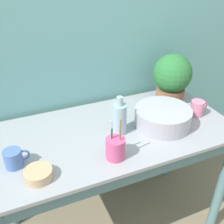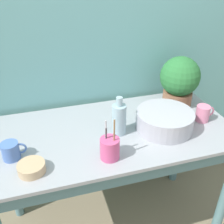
{
  "view_description": "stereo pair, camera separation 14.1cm",
  "coord_description": "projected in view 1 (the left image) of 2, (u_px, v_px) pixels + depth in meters",
  "views": [
    {
      "loc": [
        -0.48,
        -0.77,
        1.68
      ],
      "look_at": [
        0.0,
        0.34,
        0.95
      ],
      "focal_mm": 42.0,
      "sensor_mm": 36.0,
      "label": 1
    },
    {
      "loc": [
        -0.34,
        -0.82,
        1.68
      ],
      "look_at": [
        0.0,
        0.34,
        0.95
      ],
      "focal_mm": 42.0,
      "sensor_mm": 36.0,
      "label": 2
    }
  ],
  "objects": [
    {
      "name": "bottle_tall",
      "position": [
        120.0,
        118.0,
        1.41
      ],
      "size": [
        0.08,
        0.08,
        0.22
      ],
      "color": "#93B2BC",
      "rests_on": "counter_table"
    },
    {
      "name": "potted_plant",
      "position": [
        172.0,
        77.0,
        1.69
      ],
      "size": [
        0.25,
        0.25,
        0.32
      ],
      "color": "#8C5B42",
      "rests_on": "counter_table"
    },
    {
      "name": "counter_table",
      "position": [
        114.0,
        155.0,
        1.54
      ],
      "size": [
        1.38,
        0.68,
        0.83
      ],
      "color": "slate",
      "rests_on": "ground_plane"
    },
    {
      "name": "mug_blue",
      "position": [
        14.0,
        158.0,
        1.2
      ],
      "size": [
        0.12,
        0.08,
        0.09
      ],
      "color": "#4C70B7",
      "rests_on": "counter_table"
    },
    {
      "name": "bowl_wash_large",
      "position": [
        163.0,
        117.0,
        1.49
      ],
      "size": [
        0.32,
        0.32,
        0.11
      ],
      "color": "#A8A8B2",
      "rests_on": "counter_table"
    },
    {
      "name": "bowl_small_tan",
      "position": [
        38.0,
        174.0,
        1.15
      ],
      "size": [
        0.13,
        0.13,
        0.04
      ],
      "color": "tan",
      "rests_on": "counter_table"
    },
    {
      "name": "wall_back",
      "position": [
        87.0,
        47.0,
        1.6
      ],
      "size": [
        6.0,
        0.05,
        2.4
      ],
      "color": "#609E9E",
      "rests_on": "ground_plane"
    },
    {
      "name": "utensil_cup",
      "position": [
        115.0,
        148.0,
        1.25
      ],
      "size": [
        0.09,
        0.09,
        0.22
      ],
      "color": "#CC4C7F",
      "rests_on": "counter_table"
    },
    {
      "name": "mug_pink",
      "position": [
        197.0,
        108.0,
        1.59
      ],
      "size": [
        0.12,
        0.08,
        0.1
      ],
      "color": "pink",
      "rests_on": "counter_table"
    }
  ]
}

